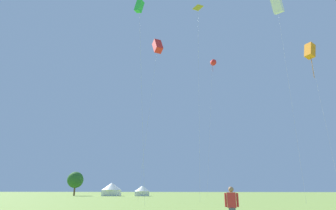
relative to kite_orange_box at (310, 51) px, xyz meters
name	(u,v)px	position (x,y,z in m)	size (l,w,h in m)	color
kite_orange_box	(310,51)	(0.00, 0.00, 0.00)	(2.15, 3.35, 24.54)	orange
kite_white_box	(277,5)	(-5.06, -2.88, 7.17)	(2.49, 3.67, 31.92)	white
kite_green_box	(139,7)	(-25.41, -13.23, 0.96)	(2.24, 1.76, 25.06)	green
kite_red_box	(158,46)	(-24.79, -1.84, 1.45)	(3.44, 2.47, 25.98)	red
kite_red_delta	(212,62)	(-14.82, 16.73, 6.82)	(3.47, 2.59, 30.91)	red
kite_yellow_diamond	(198,13)	(-17.87, -6.02, 4.42)	(1.81, 1.09, 29.50)	yellow
person_spectator	(232,209)	(-16.93, -30.95, -22.34)	(0.57, 0.28, 1.73)	#565B66
festival_tent_center	(112,189)	(-41.90, 31.21, -21.33)	(5.15, 5.15, 3.35)	white
festival_tent_right	(142,190)	(-33.69, 31.21, -21.76)	(3.95, 3.95, 2.57)	white
tree_distant_left	(75,180)	(-52.73, 32.50, -19.02)	(4.35, 4.35, 6.36)	brown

